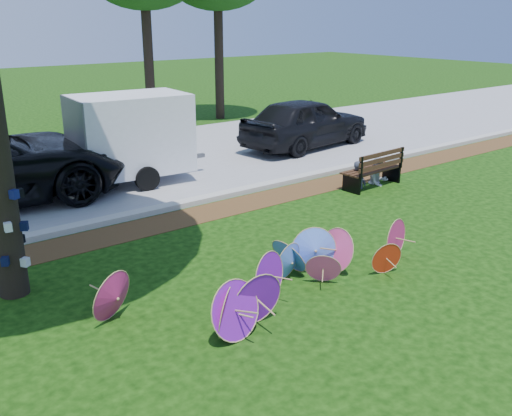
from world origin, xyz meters
The scene contains 10 objects.
ground centered at (0.00, 0.00, 0.00)m, with size 90.00×90.00×0.00m, color black.
mulch_strip centered at (0.00, 4.50, 0.01)m, with size 90.00×1.00×0.01m, color #472D16.
curb centered at (0.00, 5.20, 0.06)m, with size 90.00×0.30×0.12m, color #B7B5AD.
street centered at (0.00, 9.35, 0.01)m, with size 90.00×8.00×0.01m, color gray.
parasol_pile centered at (-0.12, 0.62, 0.37)m, with size 5.58×1.83×0.83m.
dark_pickup centered at (7.18, 8.04, 0.80)m, with size 1.89×4.70×1.60m, color black.
cargo_trailer centered at (0.94, 7.65, 1.26)m, with size 2.74×1.73×2.52m, color white.
park_bench centered at (5.43, 3.72, 0.46)m, with size 1.75×0.67×0.91m, color black, non-canonical shape.
person_left centered at (5.08, 3.77, 0.66)m, with size 0.48×0.32×1.32m, color #343947.
person_right centered at (5.78, 3.77, 0.65)m, with size 0.64×0.50×1.31m, color #B0B0B9.
Camera 1 is at (-5.16, -5.32, 4.02)m, focal length 40.00 mm.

